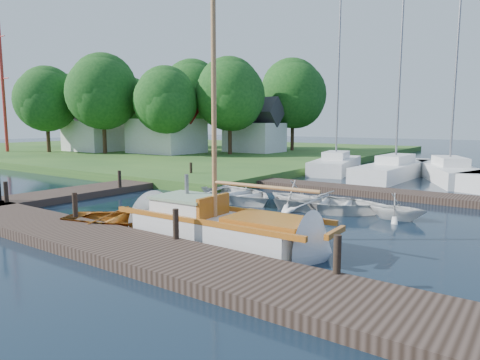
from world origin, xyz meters
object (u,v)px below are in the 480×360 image
Objects in this scene: tree_0 at (46,100)px; tree_3 at (230,95)px; mooring_post_1 at (75,205)px; sailboat at (225,230)px; tree_2 at (166,100)px; tender_d at (397,205)px; house_b at (96,128)px; tree_4 at (193,94)px; mooring_post_3 at (337,254)px; tender_a at (237,192)px; tender_c at (329,200)px; mooring_post_2 at (176,224)px; marina_boat_2 at (449,171)px; tender_b at (296,194)px; radio_mast at (2,74)px; tree_7 at (293,94)px; dinghy at (121,216)px; tree_6 at (67,102)px; mooring_post_5 at (191,170)px; marina_boat_1 at (395,168)px; house_a at (166,127)px; tree_5 at (129,104)px; tree_1 at (103,92)px; house_c at (255,130)px; mooring_post_0 at (6,192)px; marina_boat_0 at (336,164)px.

tree_3 reaches higher than tree_0.
mooring_post_1 is 5.29m from sailboat.
tree_2 is at bearing 128.21° from mooring_post_1.
house_b is at bearing 66.71° from tender_d.
mooring_post_3 is at bearing -44.01° from tree_4.
tender_a reaches higher than tender_c.
tree_3 is at bearing 115.51° from mooring_post_1.
tender_d is (3.73, 7.02, -0.19)m from mooring_post_2.
tender_d is 0.16× the size of marina_boat_2.
mooring_post_1 is 0.34× the size of tender_b.
mooring_post_1 is 0.20× the size of tender_c.
sailboat is at bearing -17.88° from radio_mast.
tree_7 is (10.00, 4.00, -0.17)m from tree_4.
mooring_post_3 reaches higher than dinghy.
tender_c is 41.57m from tree_6.
tender_b reaches higher than dinghy.
tree_4 is (-15.00, 17.05, 5.67)m from mooring_post_5.
marina_boat_1 is (-0.21, 17.29, 0.22)m from sailboat.
house_b is at bearing -165.96° from house_a.
tree_7 is (-5.00, 21.05, 5.50)m from mooring_post_5.
radio_mast is at bearing -153.32° from tree_3.
mooring_post_2 is 0.08× the size of tree_4.
tree_2 is at bearing 141.56° from mooring_post_3.
tree_5 is at bearing 172.88° from tree_3.
tender_a is at bearing -52.32° from tree_3.
marina_boat_1 is 37.09m from radio_mast.
tree_1 is at bearing 83.55° from tender_a.
mooring_post_3 is 0.15× the size of house_c.
tree_6 is (-38.76, 14.10, 5.22)m from tender_c.
dinghy is 32.63m from tree_7.
house_a is 16.90m from radio_mast.
mooring_post_2 is 35.24m from tree_0.
tender_d is at bearing -13.71° from mooring_post_5.
house_a is 0.72× the size of tree_3.
mooring_post_0 is 0.22× the size of dinghy.
tender_a is (6.21, 6.59, -0.27)m from mooring_post_0.
tender_a is 12.47m from marina_boat_1.
tree_7 is at bearing 28.30° from marina_boat_0.
marina_boat_2 is 0.80× the size of radio_mast.
tender_a is at bearing 129.06° from marina_boat_2.
house_a is at bearing -22.05° from tree_5.
tree_3 is 16.13m from tree_5.
tender_c is 0.78× the size of house_c.
tree_7 is (18.00, 6.00, 0.78)m from tree_5.
mooring_post_3 is at bearing -168.32° from marina_boat_0.
tree_4 is at bearing 73.39° from marina_boat_1.
tender_d is (-0.77, 7.02, -0.19)m from mooring_post_3.
mooring_post_0 is 1.00× the size of mooring_post_2.
house_a is (-24.87, 2.13, 2.38)m from marina_boat_2.
marina_boat_0 is 14.17m from house_c.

